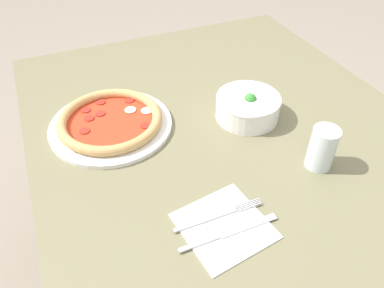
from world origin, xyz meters
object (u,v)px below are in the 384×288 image
(pizza, at_px, (110,122))
(fork, at_px, (218,216))
(knife, at_px, (225,234))
(glass, at_px, (322,148))
(bowl, at_px, (248,106))

(pizza, bearing_deg, fork, 18.70)
(pizza, bearing_deg, knife, 15.93)
(knife, xyz_separation_m, glass, (-0.09, 0.29, 0.05))
(bowl, height_order, knife, bowl)
(bowl, height_order, fork, bowl)
(pizza, relative_size, knife, 1.51)
(bowl, relative_size, glass, 1.64)
(fork, relative_size, glass, 1.87)
(bowl, bearing_deg, fork, -38.94)
(pizza, xyz_separation_m, fork, (0.38, 0.13, -0.01))
(fork, bearing_deg, glass, 9.55)
(pizza, xyz_separation_m, bowl, (0.10, 0.35, 0.02))
(pizza, distance_m, glass, 0.53)
(pizza, height_order, knife, pizza)
(knife, bearing_deg, bowl, 54.63)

